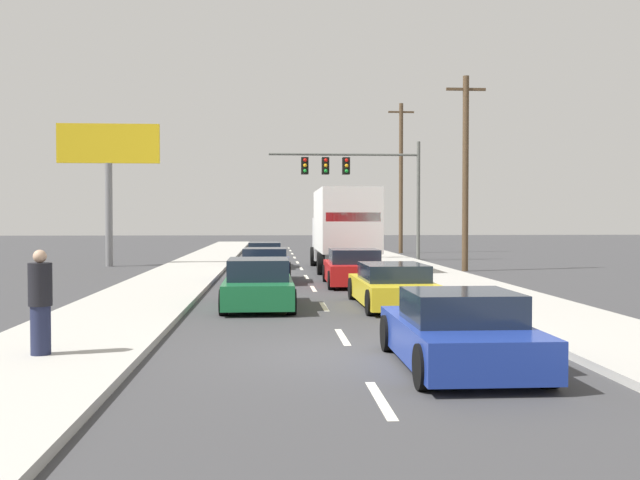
% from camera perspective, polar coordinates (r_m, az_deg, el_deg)
% --- Properties ---
extents(ground_plane, '(140.00, 140.00, 0.00)m').
position_cam_1_polar(ground_plane, '(37.40, -1.70, -1.96)').
color(ground_plane, '#3D3D3F').
extents(sidewalk_right, '(3.13, 80.00, 0.14)m').
position_cam_1_polar(sidewalk_right, '(33.03, 7.55, -2.33)').
color(sidewalk_right, '#B2AFA8').
rests_on(sidewalk_right, ground_plane).
extents(sidewalk_left, '(3.13, 80.00, 0.14)m').
position_cam_1_polar(sidewalk_left, '(32.59, -10.39, -2.39)').
color(sidewalk_left, '#B2AFA8').
rests_on(sidewalk_left, ground_plane).
extents(lane_markings, '(0.14, 57.00, 0.01)m').
position_cam_1_polar(lane_markings, '(31.81, -1.31, -2.58)').
color(lane_markings, silver).
rests_on(lane_markings, ground_plane).
extents(car_black, '(1.86, 4.43, 1.23)m').
position_cam_1_polar(car_black, '(35.42, -4.41, -1.24)').
color(car_black, black).
rests_on(car_black, ground_plane).
extents(car_navy, '(2.00, 4.26, 1.27)m').
position_cam_1_polar(car_navy, '(27.23, -4.35, -2.06)').
color(car_navy, '#141E4C').
rests_on(car_navy, ground_plane).
extents(car_green, '(1.92, 4.21, 1.30)m').
position_cam_1_polar(car_green, '(19.21, -4.91, -3.59)').
color(car_green, '#196B38').
rests_on(car_green, ground_plane).
extents(box_truck, '(2.67, 8.88, 3.67)m').
position_cam_1_polar(box_truck, '(32.74, 1.86, 1.20)').
color(box_truck, white).
rests_on(box_truck, ground_plane).
extents(car_red, '(2.06, 4.25, 1.30)m').
position_cam_1_polar(car_red, '(25.52, 2.66, -2.28)').
color(car_red, red).
rests_on(car_red, ground_plane).
extents(car_yellow, '(1.97, 4.67, 1.16)m').
position_cam_1_polar(car_yellow, '(19.45, 5.77, -3.67)').
color(car_yellow, yellow).
rests_on(car_yellow, ground_plane).
extents(car_blue, '(1.98, 4.05, 1.23)m').
position_cam_1_polar(car_blue, '(11.65, 10.96, -7.24)').
color(car_blue, '#1E389E').
rests_on(car_blue, ground_plane).
extents(traffic_signal_mast, '(8.60, 0.69, 6.78)m').
position_cam_1_polar(traffic_signal_mast, '(40.84, 2.42, 5.36)').
color(traffic_signal_mast, '#595B56').
rests_on(traffic_signal_mast, ground_plane).
extents(utility_pole_mid, '(1.80, 0.28, 8.82)m').
position_cam_1_polar(utility_pole_mid, '(33.31, 11.45, 5.39)').
color(utility_pole_mid, brown).
rests_on(utility_pole_mid, ground_plane).
extents(utility_pole_far, '(1.80, 0.28, 10.42)m').
position_cam_1_polar(utility_pole_far, '(50.60, 6.43, 5.03)').
color(utility_pole_far, brown).
rests_on(utility_pole_far, ground_plane).
extents(roadside_billboard, '(5.03, 0.36, 7.11)m').
position_cam_1_polar(roadside_billboard, '(37.47, -16.41, 5.98)').
color(roadside_billboard, slate).
rests_on(roadside_billboard, ground_plane).
extents(pedestrian_near_corner, '(0.38, 0.38, 1.71)m').
position_cam_1_polar(pedestrian_near_corner, '(12.58, -21.28, -4.63)').
color(pedestrian_near_corner, '#1E233F').
rests_on(pedestrian_near_corner, sidewalk_left).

